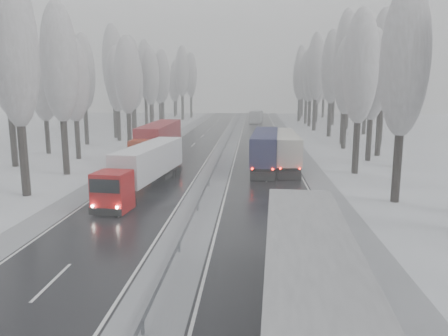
# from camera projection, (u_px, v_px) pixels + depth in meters

# --- Properties ---
(ground) EXTENTS (260.00, 260.00, 0.00)m
(ground) POSITION_uv_depth(u_px,v_px,m) (165.00, 286.00, 19.74)
(ground) COLOR silver
(ground) RESTS_ON ground
(carriageway_right) EXTENTS (7.50, 200.00, 0.03)m
(carriageway_right) POSITION_uv_depth(u_px,v_px,m) (264.00, 167.00, 48.82)
(carriageway_right) COLOR black
(carriageway_right) RESTS_ON ground
(carriageway_left) EXTENTS (7.50, 200.00, 0.03)m
(carriageway_left) POSITION_uv_depth(u_px,v_px,m) (172.00, 166.00, 49.50)
(carriageway_left) COLOR black
(carriageway_left) RESTS_ON ground
(median_slush) EXTENTS (3.00, 200.00, 0.04)m
(median_slush) POSITION_uv_depth(u_px,v_px,m) (218.00, 166.00, 49.16)
(median_slush) COLOR #94979B
(median_slush) RESTS_ON ground
(shoulder_right) EXTENTS (2.40, 200.00, 0.04)m
(shoulder_right) POSITION_uv_depth(u_px,v_px,m) (309.00, 167.00, 48.50)
(shoulder_right) COLOR #94979B
(shoulder_right) RESTS_ON ground
(shoulder_left) EXTENTS (2.40, 200.00, 0.04)m
(shoulder_left) POSITION_uv_depth(u_px,v_px,m) (129.00, 165.00, 49.82)
(shoulder_left) COLOR #94979B
(shoulder_left) RESTS_ON ground
(median_guardrail) EXTENTS (0.12, 200.00, 0.76)m
(median_guardrail) POSITION_uv_depth(u_px,v_px,m) (218.00, 161.00, 49.04)
(median_guardrail) COLOR slate
(median_guardrail) RESTS_ON ground
(tree_16) EXTENTS (3.60, 3.60, 16.53)m
(tree_16) POSITION_uv_depth(u_px,v_px,m) (405.00, 62.00, 32.17)
(tree_16) COLOR black
(tree_16) RESTS_ON ground
(tree_18) EXTENTS (3.60, 3.60, 16.58)m
(tree_18) POSITION_uv_depth(u_px,v_px,m) (360.00, 68.00, 43.35)
(tree_18) COLOR black
(tree_18) RESTS_ON ground
(tree_19) EXTENTS (3.60, 3.60, 14.57)m
(tree_19) POSITION_uv_depth(u_px,v_px,m) (403.00, 81.00, 47.15)
(tree_19) COLOR black
(tree_19) RESTS_ON ground
(tree_20) EXTENTS (3.60, 3.60, 15.71)m
(tree_20) POSITION_uv_depth(u_px,v_px,m) (373.00, 75.00, 51.20)
(tree_20) COLOR black
(tree_20) RESTS_ON ground
(tree_21) EXTENTS (3.60, 3.60, 18.62)m
(tree_21) POSITION_uv_depth(u_px,v_px,m) (383.00, 61.00, 54.64)
(tree_21) COLOR black
(tree_21) RESTS_ON ground
(tree_22) EXTENTS (3.60, 3.60, 15.86)m
(tree_22) POSITION_uv_depth(u_px,v_px,m) (347.00, 77.00, 61.48)
(tree_22) COLOR black
(tree_22) RESTS_ON ground
(tree_23) EXTENTS (3.60, 3.60, 13.55)m
(tree_23) POSITION_uv_depth(u_px,v_px,m) (383.00, 87.00, 65.27)
(tree_23) COLOR black
(tree_23) RESTS_ON ground
(tree_24) EXTENTS (3.60, 3.60, 20.49)m
(tree_24) POSITION_uv_depth(u_px,v_px,m) (346.00, 58.00, 66.20)
(tree_24) COLOR black
(tree_24) RESTS_ON ground
(tree_25) EXTENTS (3.60, 3.60, 19.44)m
(tree_25) POSITION_uv_depth(u_px,v_px,m) (384.00, 63.00, 69.79)
(tree_25) COLOR black
(tree_25) RESTS_ON ground
(tree_26) EXTENTS (3.60, 3.60, 18.78)m
(tree_26) POSITION_uv_depth(u_px,v_px,m) (332.00, 68.00, 76.47)
(tree_26) COLOR black
(tree_26) RESTS_ON ground
(tree_27) EXTENTS (3.60, 3.60, 17.62)m
(tree_27) POSITION_uv_depth(u_px,v_px,m) (367.00, 73.00, 80.07)
(tree_27) COLOR black
(tree_27) RESTS_ON ground
(tree_28) EXTENTS (3.60, 3.60, 19.62)m
(tree_28) POSITION_uv_depth(u_px,v_px,m) (316.00, 67.00, 86.93)
(tree_28) COLOR black
(tree_28) RESTS_ON ground
(tree_29) EXTENTS (3.60, 3.60, 18.11)m
(tree_29) POSITION_uv_depth(u_px,v_px,m) (349.00, 73.00, 90.55)
(tree_29) COLOR black
(tree_29) RESTS_ON ground
(tree_30) EXTENTS (3.60, 3.60, 17.86)m
(tree_30) POSITION_uv_depth(u_px,v_px,m) (311.00, 74.00, 96.68)
(tree_30) COLOR black
(tree_30) RESTS_ON ground
(tree_31) EXTENTS (3.60, 3.60, 18.58)m
(tree_31) POSITION_uv_depth(u_px,v_px,m) (334.00, 73.00, 100.14)
(tree_31) COLOR black
(tree_31) RESTS_ON ground
(tree_32) EXTENTS (3.60, 3.60, 17.33)m
(tree_32) POSITION_uv_depth(u_px,v_px,m) (307.00, 77.00, 104.10)
(tree_32) COLOR black
(tree_32) RESTS_ON ground
(tree_33) EXTENTS (3.60, 3.60, 14.33)m
(tree_33) POSITION_uv_depth(u_px,v_px,m) (317.00, 85.00, 108.18)
(tree_33) COLOR black
(tree_33) RESTS_ON ground
(tree_34) EXTENTS (3.60, 3.60, 17.63)m
(tree_34) POSITION_uv_depth(u_px,v_px,m) (300.00, 77.00, 111.10)
(tree_34) COLOR black
(tree_34) RESTS_ON ground
(tree_35) EXTENTS (3.60, 3.60, 18.25)m
(tree_35) POSITION_uv_depth(u_px,v_px,m) (334.00, 75.00, 114.35)
(tree_35) COLOR black
(tree_35) RESTS_ON ground
(tree_36) EXTENTS (3.60, 3.60, 20.23)m
(tree_36) POSITION_uv_depth(u_px,v_px,m) (301.00, 71.00, 120.36)
(tree_36) COLOR black
(tree_36) RESTS_ON ground
(tree_37) EXTENTS (3.60, 3.60, 16.37)m
(tree_37) POSITION_uv_depth(u_px,v_px,m) (324.00, 80.00, 124.28)
(tree_37) COLOR black
(tree_37) RESTS_ON ground
(tree_38) EXTENTS (3.60, 3.60, 17.97)m
(tree_38) POSITION_uv_depth(u_px,v_px,m) (303.00, 77.00, 130.88)
(tree_38) COLOR black
(tree_38) RESTS_ON ground
(tree_39) EXTENTS (3.60, 3.60, 16.19)m
(tree_39) POSITION_uv_depth(u_px,v_px,m) (311.00, 81.00, 134.83)
(tree_39) COLOR black
(tree_39) RESTS_ON ground
(tree_56) EXTENTS (3.60, 3.60, 18.12)m
(tree_56) POSITION_uv_depth(u_px,v_px,m) (15.00, 50.00, 33.95)
(tree_56) COLOR black
(tree_56) RESTS_ON ground
(tree_58) EXTENTS (3.60, 3.60, 17.21)m
(tree_58) POSITION_uv_depth(u_px,v_px,m) (60.00, 63.00, 42.77)
(tree_58) COLOR black
(tree_58) RESTS_ON ground
(tree_59) EXTENTS (3.60, 3.60, 18.41)m
(tree_59) POSITION_uv_depth(u_px,v_px,m) (6.00, 58.00, 47.06)
(tree_59) COLOR black
(tree_59) RESTS_ON ground
(tree_60) EXTENTS (3.60, 3.60, 14.84)m
(tree_60) POSITION_uv_depth(u_px,v_px,m) (74.00, 80.00, 52.67)
(tree_60) COLOR black
(tree_60) RESTS_ON ground
(tree_61) EXTENTS (3.60, 3.60, 13.95)m
(tree_61) POSITION_uv_depth(u_px,v_px,m) (44.00, 85.00, 57.07)
(tree_61) COLOR black
(tree_61) RESTS_ON ground
(tree_62) EXTENTS (3.60, 3.60, 16.04)m
(tree_62) POSITION_uv_depth(u_px,v_px,m) (127.00, 76.00, 61.63)
(tree_62) COLOR black
(tree_62) RESTS_ON ground
(tree_63) EXTENTS (3.60, 3.60, 16.88)m
(tree_63) POSITION_uv_depth(u_px,v_px,m) (83.00, 73.00, 65.97)
(tree_63) COLOR black
(tree_63) RESTS_ON ground
(tree_64) EXTENTS (3.60, 3.60, 15.42)m
(tree_64) POSITION_uv_depth(u_px,v_px,m) (117.00, 80.00, 70.80)
(tree_64) COLOR black
(tree_64) RESTS_ON ground
(tree_65) EXTENTS (3.60, 3.60, 19.48)m
(tree_65) POSITION_uv_depth(u_px,v_px,m) (113.00, 65.00, 74.36)
(tree_65) COLOR black
(tree_65) RESTS_ON ground
(tree_66) EXTENTS (3.60, 3.60, 15.23)m
(tree_66) POSITION_uv_depth(u_px,v_px,m) (133.00, 81.00, 80.26)
(tree_66) COLOR black
(tree_66) RESTS_ON ground
(tree_67) EXTENTS (3.60, 3.60, 17.09)m
(tree_67) POSITION_uv_depth(u_px,v_px,m) (132.00, 75.00, 84.05)
(tree_67) COLOR black
(tree_67) RESTS_ON ground
(tree_68) EXTENTS (3.60, 3.60, 16.65)m
(tree_68) POSITION_uv_depth(u_px,v_px,m) (150.00, 77.00, 86.62)
(tree_68) COLOR black
(tree_68) RESTS_ON ground
(tree_69) EXTENTS (3.60, 3.60, 19.35)m
(tree_69) POSITION_uv_depth(u_px,v_px,m) (131.00, 69.00, 90.55)
(tree_69) COLOR black
(tree_69) RESTS_ON ground
(tree_70) EXTENTS (3.60, 3.60, 17.09)m
(tree_70) POSITION_uv_depth(u_px,v_px,m) (162.00, 77.00, 96.44)
(tree_70) COLOR black
(tree_70) RESTS_ON ground
(tree_71) EXTENTS (3.60, 3.60, 19.61)m
(tree_71) POSITION_uv_depth(u_px,v_px,m) (145.00, 70.00, 100.38)
(tree_71) COLOR black
(tree_71) RESTS_ON ground
(tree_72) EXTENTS (3.60, 3.60, 15.11)m
(tree_72) POSITION_uv_depth(u_px,v_px,m) (159.00, 83.00, 106.01)
(tree_72) COLOR black
(tree_72) RESTS_ON ground
(tree_73) EXTENTS (3.60, 3.60, 17.22)m
(tree_73) POSITION_uv_depth(u_px,v_px,m) (151.00, 77.00, 109.87)
(tree_73) COLOR black
(tree_73) RESTS_ON ground
(tree_74) EXTENTS (3.60, 3.60, 19.68)m
(tree_74) POSITION_uv_depth(u_px,v_px,m) (182.00, 72.00, 115.81)
(tree_74) COLOR black
(tree_74) RESTS_ON ground
(tree_75) EXTENTS (3.60, 3.60, 18.60)m
(tree_75) POSITION_uv_depth(u_px,v_px,m) (152.00, 75.00, 120.45)
(tree_75) COLOR black
(tree_75) RESTS_ON ground
(tree_76) EXTENTS (3.60, 3.60, 18.55)m
(tree_76) POSITION_uv_depth(u_px,v_px,m) (191.00, 76.00, 125.09)
(tree_76) COLOR black
(tree_76) RESTS_ON ground
(tree_77) EXTENTS (3.60, 3.60, 14.32)m
(tree_77) POSITION_uv_depth(u_px,v_px,m) (174.00, 85.00, 129.87)
(tree_77) COLOR black
(tree_77) RESTS_ON ground
(tree_78) EXTENTS (3.60, 3.60, 19.55)m
(tree_78) POSITION_uv_depth(u_px,v_px,m) (182.00, 74.00, 131.66)
(tree_78) COLOR black
(tree_78) RESTS_ON ground
(tree_79) EXTENTS (3.60, 3.60, 17.07)m
(tree_79) POSITION_uv_depth(u_px,v_px,m) (176.00, 80.00, 136.05)
(tree_79) COLOR black
(tree_79) RESTS_ON ground
(truck_grey_tarp) EXTENTS (3.49, 16.92, 4.31)m
(truck_grey_tarp) POSITION_uv_depth(u_px,v_px,m) (307.00, 284.00, 14.28)
(truck_grey_tarp) COLOR #545459
(truck_grey_tarp) RESTS_ON ground
(truck_blue_box) EXTENTS (3.45, 16.02, 4.08)m
(truck_blue_box) POSITION_uv_depth(u_px,v_px,m) (265.00, 147.00, 47.74)
(truck_blue_box) COLOR #1F2C4E
(truck_blue_box) RESTS_ON ground
(truck_cream_box) EXTENTS (2.50, 15.29, 3.91)m
(truck_cream_box) POSITION_uv_depth(u_px,v_px,m) (284.00, 147.00, 48.33)
(truck_cream_box) COLOR #B3B09F
(truck_cream_box) RESTS_ON ground
(box_truck_distant) EXTENTS (3.50, 8.49, 3.08)m
(box_truck_distant) POSITION_uv_depth(u_px,v_px,m) (256.00, 117.00, 107.22)
(box_truck_distant) COLOR #B3B5BA
(box_truck_distant) RESTS_ON ground
(truck_red_white) EXTENTS (4.04, 15.20, 3.87)m
(truck_red_white) POSITION_uv_depth(u_px,v_px,m) (146.00, 165.00, 37.24)
(truck_red_white) COLOR #A9090B
(truck_red_white) RESTS_ON ground
(truck_red_red) EXTENTS (2.80, 17.44, 4.46)m
(truck_red_red) POSITION_uv_depth(u_px,v_px,m) (158.00, 140.00, 51.94)
(truck_red_red) COLOR #9A2208
(truck_red_red) RESTS_ON ground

